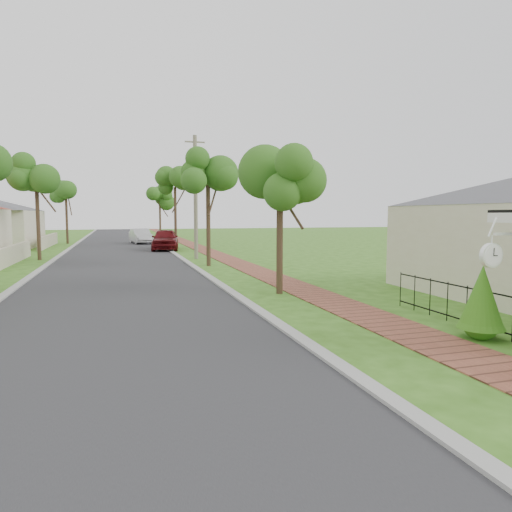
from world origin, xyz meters
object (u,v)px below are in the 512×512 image
parked_car_red (165,239)px  station_clock (493,254)px  parked_car_white (141,236)px  near_tree (280,179)px  utility_pole (196,197)px

parked_car_red → station_clock: station_clock is taller
parked_car_white → station_clock: bearing=-91.5°
parked_car_red → near_tree: (1.80, -20.51, 3.05)m
parked_car_white → station_clock: size_ratio=3.91×
near_tree → station_clock: 7.98m
parked_car_white → utility_pole: utility_pole is taller
parked_car_red → parked_car_white: bearing=107.3°
parked_car_red → parked_car_white: 8.58m
parked_car_white → station_clock: (4.70, -36.58, 1.27)m
parked_car_red → station_clock: bearing=-75.4°
near_tree → utility_pole: size_ratio=0.66×
near_tree → station_clock: bearing=-78.9°
parked_car_red → near_tree: 20.82m
parked_car_red → utility_pole: bearing=-73.7°
parked_car_red → parked_car_white: size_ratio=1.14×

